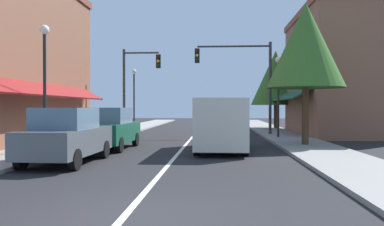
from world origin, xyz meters
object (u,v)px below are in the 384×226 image
(traffic_signal_mast_arm, at_px, (244,72))
(street_lamp_right_mid, at_px, (278,83))
(van_in_lane, at_px, (221,123))
(tree_right_far, at_px, (276,78))
(street_lamp_left_near, at_px, (45,68))
(parked_car_second_left, at_px, (110,129))
(traffic_signal_left_corner, at_px, (136,79))
(tree_right_near, at_px, (306,45))
(parked_car_nearest_left, at_px, (67,136))
(street_lamp_left_far, at_px, (134,89))

(traffic_signal_mast_arm, xyz_separation_m, street_lamp_right_mid, (1.72, -2.60, -0.86))
(van_in_lane, xyz_separation_m, tree_right_far, (4.51, 15.88, 3.00))
(street_lamp_left_near, bearing_deg, traffic_signal_mast_arm, 52.05)
(parked_car_second_left, height_order, traffic_signal_mast_arm, traffic_signal_mast_arm)
(traffic_signal_left_corner, relative_size, street_lamp_left_near, 1.17)
(tree_right_near, bearing_deg, street_lamp_right_mid, 97.23)
(parked_car_second_left, distance_m, van_in_lane, 4.75)
(street_lamp_right_mid, height_order, tree_right_far, tree_right_far)
(van_in_lane, bearing_deg, traffic_signal_mast_arm, 80.66)
(traffic_signal_left_corner, xyz_separation_m, tree_right_near, (9.44, -8.17, 0.84))
(van_in_lane, xyz_separation_m, traffic_signal_mast_arm, (1.53, 8.81, 2.84))
(van_in_lane, relative_size, traffic_signal_mast_arm, 0.88)
(parked_car_nearest_left, bearing_deg, street_lamp_right_mid, 52.23)
(van_in_lane, relative_size, street_lamp_left_near, 1.07)
(street_lamp_left_far, bearing_deg, traffic_signal_left_corner, -76.48)
(van_in_lane, height_order, street_lamp_left_far, street_lamp_left_far)
(traffic_signal_left_corner, bearing_deg, van_in_lane, -60.77)
(tree_right_near, bearing_deg, parked_car_nearest_left, -146.20)
(street_lamp_left_near, relative_size, street_lamp_left_far, 1.01)
(parked_car_second_left, height_order, street_lamp_right_mid, street_lamp_right_mid)
(street_lamp_right_mid, bearing_deg, street_lamp_left_far, 139.10)
(traffic_signal_mast_arm, xyz_separation_m, traffic_signal_left_corner, (-7.17, 1.27, -0.28))
(street_lamp_right_mid, bearing_deg, parked_car_second_left, -144.03)
(traffic_signal_left_corner, relative_size, street_lamp_left_far, 1.18)
(traffic_signal_mast_arm, relative_size, traffic_signal_left_corner, 1.03)
(traffic_signal_mast_arm, distance_m, street_lamp_left_far, 10.36)
(parked_car_second_left, bearing_deg, street_lamp_left_far, 99.51)
(parked_car_second_left, bearing_deg, parked_car_nearest_left, -90.98)
(traffic_signal_mast_arm, bearing_deg, van_in_lane, -99.87)
(traffic_signal_left_corner, relative_size, street_lamp_right_mid, 1.23)
(parked_car_nearest_left, bearing_deg, van_in_lane, 39.72)
(traffic_signal_mast_arm, bearing_deg, parked_car_second_left, -126.72)
(parked_car_nearest_left, height_order, traffic_signal_mast_arm, traffic_signal_mast_arm)
(van_in_lane, distance_m, street_lamp_left_far, 16.53)
(van_in_lane, bearing_deg, street_lamp_left_near, -165.44)
(parked_car_second_left, bearing_deg, van_in_lane, -3.71)
(street_lamp_left_near, relative_size, tree_right_near, 0.75)
(tree_right_near, relative_size, tree_right_far, 1.02)
(parked_car_nearest_left, bearing_deg, parked_car_second_left, 88.73)
(street_lamp_left_near, bearing_deg, street_lamp_right_mid, 38.52)
(tree_right_far, bearing_deg, tree_right_near, -92.91)
(street_lamp_left_far, height_order, tree_right_far, tree_right_far)
(van_in_lane, relative_size, street_lamp_right_mid, 1.13)
(parked_car_nearest_left, distance_m, street_lamp_left_near, 3.72)
(street_lamp_left_far, bearing_deg, street_lamp_right_mid, -40.90)
(street_lamp_left_near, distance_m, street_lamp_left_far, 16.58)
(traffic_signal_mast_arm, height_order, traffic_signal_left_corner, traffic_signal_mast_arm)
(traffic_signal_left_corner, xyz_separation_m, street_lamp_left_far, (-1.16, 4.84, -0.47))
(traffic_signal_left_corner, bearing_deg, street_lamp_left_near, -94.84)
(parked_car_second_left, xyz_separation_m, tree_right_near, (8.52, 1.48, 3.68))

